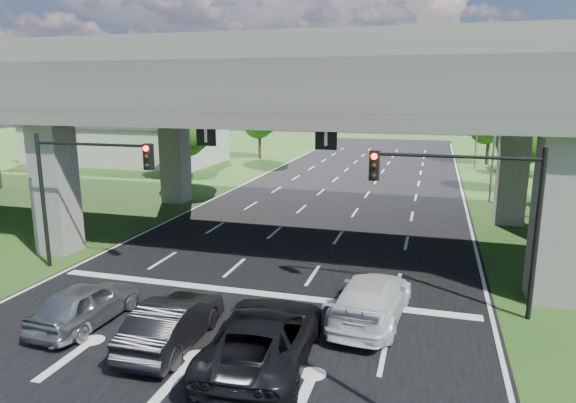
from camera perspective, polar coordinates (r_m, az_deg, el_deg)
The scene contains 18 objects.
ground at distance 17.56m, azimuth -7.84°, elevation -14.28°, with size 160.00×160.00×0.00m, color #214A17.
road at distance 26.35m, azimuth 0.93°, elevation -4.94°, with size 18.00×120.00×0.03m, color black.
overpass at distance 27.10m, azimuth 2.12°, elevation 12.50°, with size 80.00×15.00×10.00m.
warehouse at distance 59.35m, azimuth -17.46°, elevation 6.12°, with size 20.00×10.00×4.00m, color #9E9E99.
signal_right at distance 18.66m, azimuth 19.69°, elevation 0.33°, with size 5.76×0.54×6.00m.
signal_left at distance 23.49m, azimuth -21.92°, elevation 2.50°, with size 5.76×0.54×6.00m.
streetlight_far at distance 38.53m, azimuth 21.53°, elevation 8.52°, with size 3.38×0.25×10.00m.
streetlight_beyond at distance 54.47m, azimuth 20.01°, elevation 9.50°, with size 3.38×0.25×10.00m.
tree_left_near at distance 45.31m, azimuth -11.05°, elevation 8.28°, with size 4.50×4.50×7.80m.
tree_left_mid at distance 53.83m, azimuth -10.03°, elevation 8.24°, with size 3.91×3.90×6.76m.
tree_left_far at distance 59.64m, azimuth -3.16°, elevation 9.71°, with size 4.80×4.80×8.32m.
tree_right_near at distance 42.95m, azimuth 24.84°, elevation 6.74°, with size 4.20×4.20×7.28m.
tree_right_mid at distance 51.34m, azimuth 26.82°, elevation 6.92°, with size 3.91×3.90×6.76m.
tree_right_far at distance 58.65m, azimuth 21.60°, elevation 8.52°, with size 4.50×4.50×7.80m.
car_silver at distance 18.91m, azimuth -21.56°, elevation -10.54°, with size 1.73×4.30×1.46m, color #9C9FA4.
car_dark at distance 16.68m, azimuth -12.67°, elevation -12.96°, with size 1.60×4.60×1.52m, color black.
car_white at distance 18.14m, azimuth 9.21°, elevation -10.60°, with size 2.20×5.40×1.57m, color silver.
car_trailing at distance 15.29m, azimuth -2.71°, elevation -14.82°, with size 2.75×5.95×1.65m, color black.
Camera 1 is at (6.50, -14.31, 7.83)m, focal length 32.00 mm.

